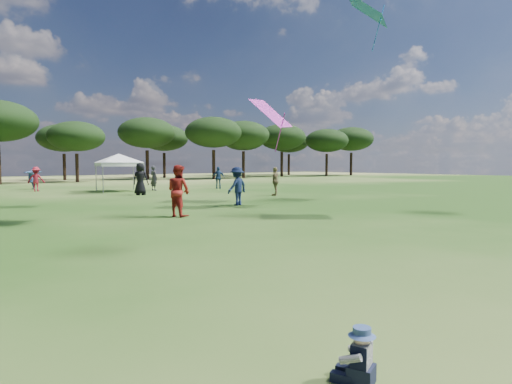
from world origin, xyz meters
The scene contains 2 objects.
tent_right centered at (7.86, 27.52, 2.40)m, with size 5.40×5.40×2.83m.
toddler centered at (-0.27, 1.64, 0.22)m, with size 0.37×0.40×0.49m.
Camera 1 is at (-3.15, -0.51, 1.85)m, focal length 30.00 mm.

